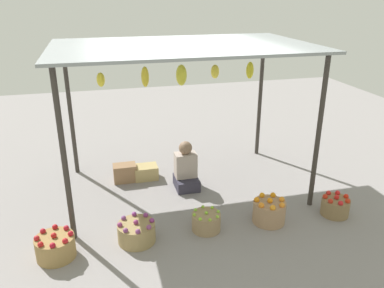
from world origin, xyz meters
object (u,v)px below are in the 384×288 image
Objects in this scene: basket_red_apples at (55,246)px; basket_red_tomatoes at (335,206)px; vendor_person at (186,170)px; basket_purple_onions at (137,232)px; wooden_crate_near_vendor at (125,173)px; basket_oranges at (269,211)px; wooden_crate_stacked_rear at (146,172)px; basket_limes at (206,222)px.

basket_red_tomatoes is (3.77, 0.02, -0.01)m from basket_red_apples.
vendor_person is 1.59m from basket_purple_onions.
vendor_person is 2.09× the size of wooden_crate_near_vendor.
basket_purple_onions is 2.80m from basket_red_tomatoes.
basket_oranges reaches higher than basket_red_apples.
basket_red_apples is 2.78m from basket_oranges.
vendor_person is 2.34m from basket_red_apples.
basket_red_apples is at bearing -118.56° from wooden_crate_near_vendor.
wooden_crate_near_vendor is 0.35m from wooden_crate_stacked_rear.
vendor_person is at bearing -38.64° from wooden_crate_stacked_rear.
basket_purple_onions is at bearing -126.80° from vendor_person.
vendor_person is at bearing 35.00° from basket_red_apples.
basket_red_tomatoes is (0.99, -0.06, -0.03)m from basket_oranges.
vendor_person is at bearing 89.07° from basket_limes.
basket_limes is 0.98× the size of basket_red_tomatoes.
basket_red_apples is at bearing -178.43° from basket_oranges.
basket_oranges is at bearing 176.50° from basket_red_tomatoes.
basket_limes is 0.98× the size of wooden_crate_stacked_rear.
vendor_person reaches higher than basket_purple_onions.
basket_limes is at bearing 1.50° from basket_purple_onions.
basket_red_apples is 2.05m from wooden_crate_near_vendor.
wooden_crate_near_vendor is (-0.92, 1.70, 0.02)m from basket_limes.
basket_red_apples is at bearing -179.76° from basket_red_tomatoes.
wooden_crate_stacked_rear is at bearing 53.64° from basket_red_apples.
basket_oranges is 0.99m from basket_red_tomatoes.
wooden_crate_stacked_rear is (-1.45, 1.73, -0.05)m from basket_oranges.
basket_red_tomatoes is 1.00× the size of wooden_crate_stacked_rear.
basket_red_tomatoes is 3.03m from wooden_crate_stacked_rear.
basket_purple_onions is 1.81m from basket_oranges.
wooden_crate_near_vendor is (-2.79, 1.78, 0.01)m from basket_red_tomatoes.
basket_limes reaches higher than wooden_crate_stacked_rear.
basket_red_apples is at bearing -175.39° from basket_purple_onions.
basket_purple_onions is 1.72m from wooden_crate_near_vendor.
vendor_person reaches higher than basket_red_tomatoes.
basket_red_tomatoes is at bearing -3.50° from basket_oranges.
basket_purple_onions is (0.97, 0.08, -0.01)m from basket_red_apples.
wooden_crate_stacked_rear is at bearing 141.36° from vendor_person.
vendor_person is 1.69× the size of basket_red_apples.
basket_limes is (-0.02, -1.24, -0.18)m from vendor_person.
wooden_crate_stacked_rear is (-2.44, 1.79, -0.02)m from basket_red_tomatoes.
wooden_crate_stacked_rear is (-0.58, 0.47, -0.18)m from vendor_person.
basket_red_apples reaches higher than basket_limes.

